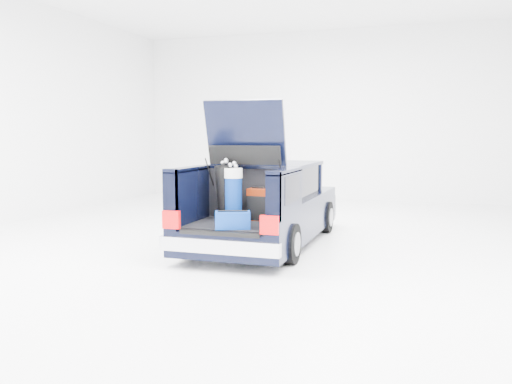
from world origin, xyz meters
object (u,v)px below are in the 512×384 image
(car, at_px, (267,206))
(black_golf_bag, at_px, (225,192))
(red_suitcase, at_px, (258,205))
(blue_duffel, at_px, (233,220))
(blue_golf_bag, at_px, (233,194))

(car, bearing_deg, black_golf_bag, -101.77)
(car, distance_m, red_suitcase, 1.25)
(red_suitcase, xyz_separation_m, black_golf_bag, (-0.51, -0.11, 0.19))
(car, distance_m, blue_duffel, 2.01)
(red_suitcase, xyz_separation_m, blue_duffel, (-0.13, -0.80, -0.13))
(red_suitcase, relative_size, blue_golf_bag, 0.56)
(car, xyz_separation_m, red_suitcase, (0.24, -1.21, 0.18))
(red_suitcase, xyz_separation_m, blue_golf_bag, (-0.32, -0.24, 0.17))
(car, relative_size, blue_golf_bag, 4.98)
(blue_golf_bag, bearing_deg, red_suitcase, 33.62)
(black_golf_bag, xyz_separation_m, blue_duffel, (0.38, -0.69, -0.31))
(blue_duffel, bearing_deg, red_suitcase, 59.66)
(black_golf_bag, distance_m, blue_golf_bag, 0.23)
(car, height_order, blue_duffel, car)
(car, relative_size, black_golf_bag, 4.81)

